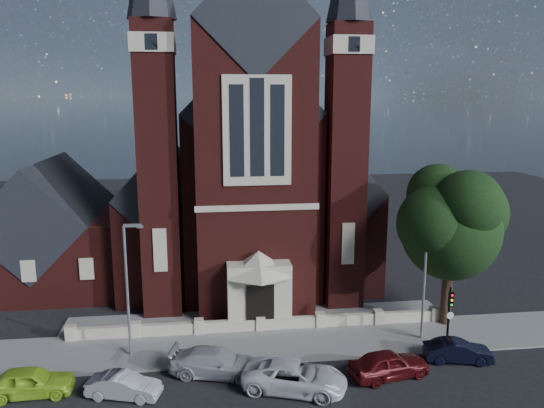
{
  "coord_description": "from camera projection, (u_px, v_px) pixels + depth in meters",
  "views": [
    {
      "loc": [
        -3.28,
        -25.84,
        15.15
      ],
      "look_at": [
        1.46,
        12.0,
        7.4
      ],
      "focal_mm": 35.0,
      "sensor_mm": 36.0,
      "label": 1
    }
  ],
  "objects": [
    {
      "name": "parish_hall",
      "position": [
        51.0,
        235.0,
        43.3
      ],
      "size": [
        12.0,
        12.2,
        10.24
      ],
      "color": "#4B1714",
      "rests_on": "ground"
    },
    {
      "name": "car_dark_red",
      "position": [
        389.0,
        364.0,
        29.01
      ],
      "size": [
        4.77,
        2.69,
        1.53
      ],
      "primitive_type": "imported",
      "rotation": [
        0.0,
        0.0,
        1.78
      ],
      "color": "#4B0D0F",
      "rests_on": "ground"
    },
    {
      "name": "forecourt_paving",
      "position": [
        257.0,
        319.0,
        36.81
      ],
      "size": [
        26.0,
        3.0,
        0.14
      ],
      "primitive_type": "cube",
      "color": "slate",
      "rests_on": "ground"
    },
    {
      "name": "car_silver_b",
      "position": [
        216.0,
        362.0,
        29.24
      ],
      "size": [
        5.46,
        3.26,
        1.48
      ],
      "primitive_type": "imported",
      "rotation": [
        0.0,
        0.0,
        1.32
      ],
      "color": "#AEB2B6",
      "rests_on": "ground"
    },
    {
      "name": "car_silver_a",
      "position": [
        124.0,
        386.0,
        27.09
      ],
      "size": [
        4.0,
        2.24,
        1.25
      ],
      "primitive_type": "imported",
      "rotation": [
        0.0,
        0.0,
        1.31
      ],
      "color": "#A4A6AB",
      "rests_on": "ground"
    },
    {
      "name": "car_white_suv",
      "position": [
        295.0,
        377.0,
        27.73
      ],
      "size": [
        6.01,
        4.17,
        1.52
      ],
      "primitive_type": "imported",
      "rotation": [
        0.0,
        0.0,
        1.24
      ],
      "color": "white",
      "rests_on": "ground"
    },
    {
      "name": "car_lime_van",
      "position": [
        30.0,
        382.0,
        27.23
      ],
      "size": [
        4.46,
        1.93,
        1.5
      ],
      "primitive_type": "imported",
      "rotation": [
        0.0,
        0.0,
        1.61
      ],
      "color": "#A6D72B",
      "rests_on": "ground"
    },
    {
      "name": "church",
      "position": [
        242.0,
        173.0,
        49.23
      ],
      "size": [
        20.01,
        34.9,
        29.2
      ],
      "color": "#4B1714",
      "rests_on": "ground"
    },
    {
      "name": "car_navy",
      "position": [
        458.0,
        351.0,
        30.77
      ],
      "size": [
        4.06,
        2.05,
        1.28
      ],
      "primitive_type": "imported",
      "rotation": [
        0.0,
        0.0,
        1.38
      ],
      "color": "black",
      "rests_on": "ground"
    },
    {
      "name": "pavement_strip",
      "position": [
        264.0,
        345.0,
        32.92
      ],
      "size": [
        60.0,
        5.0,
        0.12
      ],
      "primitive_type": "cube",
      "color": "slate",
      "rests_on": "ground"
    },
    {
      "name": "traffic_signal",
      "position": [
        450.0,
        310.0,
        31.73
      ],
      "size": [
        0.28,
        0.42,
        4.0
      ],
      "color": "black",
      "rests_on": "ground"
    },
    {
      "name": "street_lamp_right",
      "position": [
        426.0,
        270.0,
        32.75
      ],
      "size": [
        1.16,
        0.22,
        8.09
      ],
      "color": "gray",
      "rests_on": "ground"
    },
    {
      "name": "street_tree",
      "position": [
        455.0,
        226.0,
        34.25
      ],
      "size": [
        6.4,
        6.6,
        10.7
      ],
      "color": "black",
      "rests_on": "ground"
    },
    {
      "name": "street_lamp_left",
      "position": [
        128.0,
        283.0,
        30.56
      ],
      "size": [
        1.16,
        0.22,
        8.09
      ],
      "color": "gray",
      "rests_on": "ground"
    },
    {
      "name": "ground",
      "position": [
        250.0,
        286.0,
        43.13
      ],
      "size": [
        120.0,
        120.0,
        0.0
      ],
      "primitive_type": "plane",
      "color": "black",
      "rests_on": "ground"
    },
    {
      "name": "forecourt_wall",
      "position": [
        260.0,
        331.0,
        34.87
      ],
      "size": [
        24.0,
        0.4,
        0.9
      ],
      "primitive_type": "cube",
      "color": "#B9AF93",
      "rests_on": "ground"
    }
  ]
}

